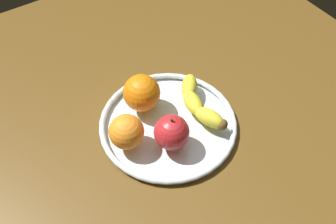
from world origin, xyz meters
TOP-DOWN VIEW (x-y plane):
  - ground_plane at (0.00, 0.00)cm, footprint 114.72×114.72cm
  - fruit_bowl at (0.00, 0.00)cm, footprint 28.53×28.53cm
  - banana at (0.61, 7.16)cm, footprint 17.11×7.81cm
  - apple at (4.81, -2.36)cm, footprint 6.91×6.91cm
  - orange_front_right at (-0.01, -9.46)cm, footprint 6.87×6.87cm
  - orange_front_left at (-6.61, -2.11)cm, footprint 7.75×7.75cm

SIDE VIEW (x-z plane):
  - ground_plane at x=0.00cm, z-range -4.00..0.00cm
  - fruit_bowl at x=0.00cm, z-range 0.02..1.82cm
  - banana at x=0.61cm, z-range 1.80..5.17cm
  - orange_front_right at x=-0.01cm, z-range 1.80..8.67cm
  - apple at x=4.81cm, z-range 1.40..9.12cm
  - orange_front_left at x=-6.61cm, z-range 1.80..9.55cm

